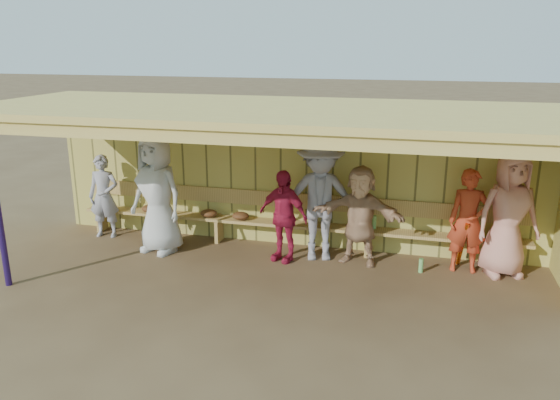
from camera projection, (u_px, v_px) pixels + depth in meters
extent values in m
plane|color=brown|center=(274.00, 272.00, 8.32)|extent=(90.00, 90.00, 0.00)
imported|color=#9998A0|center=(104.00, 196.00, 9.67)|extent=(0.59, 0.43, 1.49)
imported|color=silver|center=(157.00, 194.00, 8.91)|extent=(1.10, 0.86, 1.98)
imported|color=#AE1B3B|center=(283.00, 216.00, 8.60)|extent=(0.94, 0.62, 1.48)
imported|color=gray|center=(320.00, 199.00, 8.59)|extent=(1.42, 1.02, 1.99)
imported|color=tan|center=(360.00, 215.00, 8.47)|extent=(1.52, 0.71, 1.58)
imported|color=#B3381C|center=(468.00, 221.00, 8.18)|extent=(0.59, 0.40, 1.59)
imported|color=tan|center=(508.00, 215.00, 8.00)|extent=(1.06, 0.86, 1.88)
cube|color=#C0B451|center=(295.00, 176.00, 9.24)|extent=(8.60, 0.20, 2.40)
cube|color=#DABD59|center=(274.00, 111.00, 7.64)|extent=(8.80, 3.20, 0.10)
cube|color=#DABD59|center=(240.00, 138.00, 6.28)|extent=(8.80, 0.10, 0.18)
cube|color=#DABD59|center=(41.00, 112.00, 8.59)|extent=(0.08, 3.00, 0.16)
cube|color=#DABD59|center=(95.00, 114.00, 8.36)|extent=(0.08, 3.00, 0.16)
cube|color=#DABD59|center=(151.00, 116.00, 8.14)|extent=(0.08, 3.00, 0.16)
cube|color=#DABD59|center=(211.00, 119.00, 7.91)|extent=(0.08, 3.00, 0.16)
cube|color=#DABD59|center=(274.00, 121.00, 7.68)|extent=(0.08, 3.00, 0.16)
cube|color=#DABD59|center=(341.00, 123.00, 7.45)|extent=(0.08, 3.00, 0.16)
cube|color=#DABD59|center=(412.00, 126.00, 7.22)|extent=(0.08, 3.00, 0.16)
cube|color=#DABD59|center=(488.00, 129.00, 6.99)|extent=(0.08, 3.00, 0.16)
cube|color=tan|center=(291.00, 224.00, 9.19)|extent=(7.60, 0.32, 0.05)
cube|color=tan|center=(293.00, 200.00, 9.23)|extent=(7.60, 0.04, 0.26)
cube|color=tan|center=(102.00, 220.00, 10.12)|extent=(0.06, 0.29, 0.40)
cube|color=tan|center=(219.00, 230.00, 9.56)|extent=(0.06, 0.29, 0.40)
cube|color=tan|center=(367.00, 244.00, 8.94)|extent=(0.06, 0.29, 0.40)
cube|color=tan|center=(518.00, 257.00, 8.38)|extent=(0.06, 0.29, 0.40)
cylinder|color=orange|center=(462.00, 244.00, 8.35)|extent=(0.13, 0.41, 0.80)
sphere|color=orange|center=(517.00, 271.00, 8.25)|extent=(0.08, 0.08, 0.08)
ellipsoid|color=#593319|center=(150.00, 209.00, 9.74)|extent=(0.30, 0.24, 0.14)
ellipsoid|color=#593319|center=(241.00, 216.00, 9.33)|extent=(0.30, 0.24, 0.14)
ellipsoid|color=#593319|center=(209.00, 213.00, 9.47)|extent=(0.30, 0.24, 0.14)
cylinder|color=#89D369|center=(374.00, 222.00, 8.86)|extent=(0.07, 0.07, 0.22)
cylinder|color=orange|center=(357.00, 221.00, 8.93)|extent=(0.07, 0.07, 0.22)
cylinder|color=#6BB85C|center=(421.00, 266.00, 8.29)|extent=(0.07, 0.07, 0.22)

